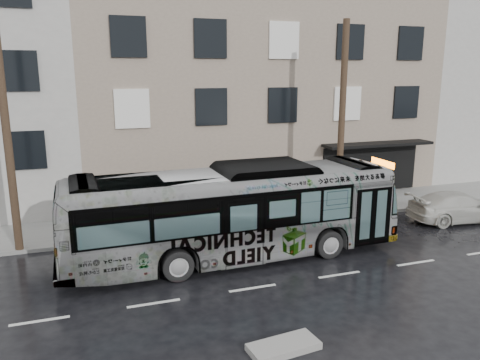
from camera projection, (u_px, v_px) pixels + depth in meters
The scene contains 10 objects.
ground at pixel (229, 260), 17.48m from camera, with size 120.00×120.00×0.00m, color black.
sidewalk at pixel (198, 220), 21.98m from camera, with size 90.00×3.60×0.15m, color gray.
building_taupe at pixel (244, 94), 29.53m from camera, with size 20.00×12.00×11.00m, color gray.
building_filler at pixel (480, 84), 35.40m from camera, with size 18.00×12.00×12.00m, color #B0ACA6.
utility_pole_front at pixel (342, 121), 21.52m from camera, with size 0.30×0.30×9.00m, color #3E2E1F.
utility_pole_rear at pixel (7, 134), 17.12m from camera, with size 0.30×0.30×9.00m, color #3E2E1F.
sign_post at pixel (358, 189), 22.61m from camera, with size 0.06×0.06×2.40m, color slate.
bus at pixel (234, 213), 17.32m from camera, with size 2.96×12.64×3.52m, color #B2B2B2.
white_sedan at pixel (458, 207), 21.90m from camera, with size 1.94×4.76×1.38m, color #B8B7AF.
slush_pile at pixel (284, 347), 11.78m from camera, with size 1.80×0.80×0.18m, color gray.
Camera 1 is at (-4.91, -15.61, 6.82)m, focal length 35.00 mm.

